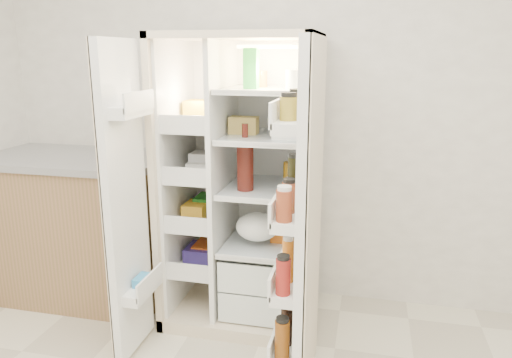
# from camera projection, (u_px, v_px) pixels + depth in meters

# --- Properties ---
(wall_back) EXTENTS (4.00, 0.02, 2.70)m
(wall_back) POSITION_uv_depth(u_px,v_px,m) (284.00, 105.00, 3.24)
(wall_back) COLOR white
(wall_back) RESTS_ON floor
(refrigerator) EXTENTS (0.92, 0.70, 1.80)m
(refrigerator) POSITION_uv_depth(u_px,v_px,m) (246.00, 205.00, 3.10)
(refrigerator) COLOR beige
(refrigerator) RESTS_ON floor
(freezer_door) EXTENTS (0.15, 0.40, 1.72)m
(freezer_door) POSITION_uv_depth(u_px,v_px,m) (126.00, 205.00, 2.61)
(freezer_door) COLOR white
(freezer_door) RESTS_ON floor
(fridge_door) EXTENTS (0.17, 0.58, 1.72)m
(fridge_door) POSITION_uv_depth(u_px,v_px,m) (305.00, 228.00, 2.31)
(fridge_door) COLOR white
(fridge_door) RESTS_ON floor
(kitchen_counter) EXTENTS (1.39, 0.74, 1.01)m
(kitchen_counter) POSITION_uv_depth(u_px,v_px,m) (74.00, 225.00, 3.43)
(kitchen_counter) COLOR #926849
(kitchen_counter) RESTS_ON floor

